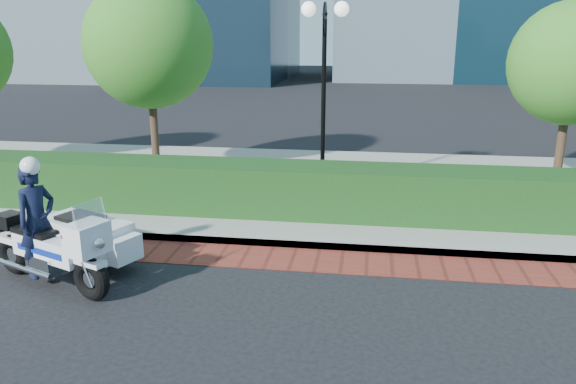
# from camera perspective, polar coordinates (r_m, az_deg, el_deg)

# --- Properties ---
(ground) EXTENTS (120.00, 120.00, 0.00)m
(ground) POSITION_cam_1_polar(r_m,az_deg,el_deg) (8.43, -6.69, -10.40)
(ground) COLOR black
(ground) RESTS_ON ground
(brick_strip) EXTENTS (60.00, 1.00, 0.01)m
(brick_strip) POSITION_cam_1_polar(r_m,az_deg,el_deg) (9.75, -4.42, -6.54)
(brick_strip) COLOR maroon
(brick_strip) RESTS_ON ground
(sidewalk) EXTENTS (60.00, 8.00, 0.15)m
(sidewalk) POSITION_cam_1_polar(r_m,az_deg,el_deg) (13.92, -0.35, 0.72)
(sidewalk) COLOR gray
(sidewalk) RESTS_ON ground
(hedge_main) EXTENTS (18.00, 1.20, 1.00)m
(hedge_main) POSITION_cam_1_polar(r_m,az_deg,el_deg) (11.49, -2.18, 0.39)
(hedge_main) COLOR black
(hedge_main) RESTS_ON sidewalk
(lamppost) EXTENTS (1.02, 0.70, 4.21)m
(lamppost) POSITION_cam_1_polar(r_m,az_deg,el_deg) (12.55, 3.68, 12.39)
(lamppost) COLOR black
(lamppost) RESTS_ON sidewalk
(tree_b) EXTENTS (3.20, 3.20, 4.89)m
(tree_b) POSITION_cam_1_polar(r_m,az_deg,el_deg) (14.86, -13.96, 14.34)
(tree_b) COLOR #332319
(tree_b) RESTS_ON sidewalk
(tree_c) EXTENTS (2.80, 2.80, 4.30)m
(tree_c) POSITION_cam_1_polar(r_m,az_deg,el_deg) (14.49, 26.87, 11.58)
(tree_c) COLOR #332319
(tree_c) RESTS_ON sidewalk
(police_motorcycle) EXTENTS (2.34, 2.18, 1.99)m
(police_motorcycle) POSITION_cam_1_polar(r_m,az_deg,el_deg) (9.40, -21.84, -4.15)
(police_motorcycle) COLOR black
(police_motorcycle) RESTS_ON ground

